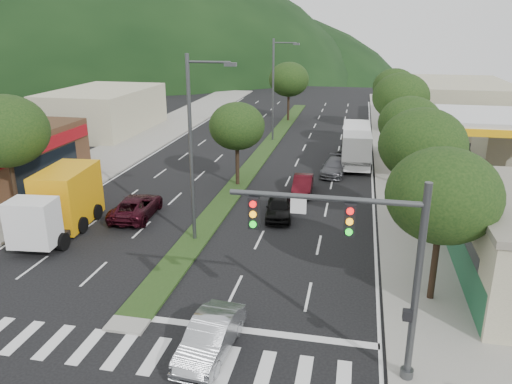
% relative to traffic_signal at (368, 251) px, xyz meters
% --- Properties ---
extents(ground, '(160.00, 160.00, 0.00)m').
position_rel_traffic_signal_xyz_m(ground, '(-9.03, 1.54, -4.65)').
color(ground, black).
rests_on(ground, ground).
extents(sidewalk_right, '(5.00, 90.00, 0.15)m').
position_rel_traffic_signal_xyz_m(sidewalk_right, '(3.47, 26.54, -4.57)').
color(sidewalk_right, gray).
rests_on(sidewalk_right, ground).
extents(sidewalk_left, '(6.00, 90.00, 0.15)m').
position_rel_traffic_signal_xyz_m(sidewalk_left, '(-22.03, 26.54, -4.57)').
color(sidewalk_left, gray).
rests_on(sidewalk_left, ground).
extents(median, '(1.60, 56.00, 0.12)m').
position_rel_traffic_signal_xyz_m(median, '(-9.03, 29.54, -4.59)').
color(median, '#1A3312').
rests_on(median, ground).
extents(crosswalk, '(19.00, 2.20, 0.01)m').
position_rel_traffic_signal_xyz_m(crosswalk, '(-9.03, -0.46, -4.64)').
color(crosswalk, silver).
rests_on(crosswalk, ground).
extents(traffic_signal, '(6.12, 0.40, 7.00)m').
position_rel_traffic_signal_xyz_m(traffic_signal, '(0.00, 0.00, 0.00)').
color(traffic_signal, '#47494C').
rests_on(traffic_signal, ground).
extents(gas_canopy, '(12.20, 8.20, 5.25)m').
position_rel_traffic_signal_xyz_m(gas_canopy, '(9.97, 23.54, 0.00)').
color(gas_canopy, silver).
rests_on(gas_canopy, ground).
extents(bldg_left_far, '(9.00, 14.00, 4.60)m').
position_rel_traffic_signal_xyz_m(bldg_left_far, '(-28.03, 35.54, -2.35)').
color(bldg_left_far, beige).
rests_on(bldg_left_far, ground).
extents(bldg_right_far, '(10.00, 16.00, 5.20)m').
position_rel_traffic_signal_xyz_m(bldg_right_far, '(10.47, 45.54, -2.05)').
color(bldg_right_far, beige).
rests_on(bldg_right_far, ground).
extents(hill_far, '(176.00, 132.00, 82.00)m').
position_rel_traffic_signal_xyz_m(hill_far, '(-89.03, 111.54, -4.65)').
color(hill_far, black).
rests_on(hill_far, ground).
extents(tree_r_a, '(4.60, 4.60, 6.63)m').
position_rel_traffic_signal_xyz_m(tree_r_a, '(2.97, 5.54, 0.17)').
color(tree_r_a, black).
rests_on(tree_r_a, sidewalk_right).
extents(tree_r_b, '(4.80, 4.80, 6.94)m').
position_rel_traffic_signal_xyz_m(tree_r_b, '(2.97, 13.54, 0.39)').
color(tree_r_b, black).
rests_on(tree_r_b, sidewalk_right).
extents(tree_r_c, '(4.40, 4.40, 6.48)m').
position_rel_traffic_signal_xyz_m(tree_r_c, '(2.97, 21.54, 0.10)').
color(tree_r_c, black).
rests_on(tree_r_c, sidewalk_right).
extents(tree_r_d, '(5.00, 5.00, 7.17)m').
position_rel_traffic_signal_xyz_m(tree_r_d, '(2.97, 31.54, 0.54)').
color(tree_r_d, black).
rests_on(tree_r_d, sidewalk_right).
extents(tree_r_e, '(4.60, 4.60, 6.71)m').
position_rel_traffic_signal_xyz_m(tree_r_e, '(2.97, 41.54, 0.25)').
color(tree_r_e, black).
rests_on(tree_r_e, sidewalk_right).
extents(tree_med_near, '(4.00, 4.00, 6.02)m').
position_rel_traffic_signal_xyz_m(tree_med_near, '(-9.03, 19.54, -0.22)').
color(tree_med_near, black).
rests_on(tree_med_near, median).
extents(tree_med_far, '(4.80, 4.80, 6.94)m').
position_rel_traffic_signal_xyz_m(tree_med_far, '(-9.03, 45.54, 0.36)').
color(tree_med_far, black).
rests_on(tree_med_far, median).
extents(tree_l_a, '(5.20, 5.20, 7.25)m').
position_rel_traffic_signal_xyz_m(tree_l_a, '(-21.53, 11.54, 0.54)').
color(tree_l_a, black).
rests_on(tree_l_a, sidewalk_left).
extents(streetlight_near, '(2.60, 0.25, 10.00)m').
position_rel_traffic_signal_xyz_m(streetlight_near, '(-8.82, 9.54, 0.94)').
color(streetlight_near, '#47494C').
rests_on(streetlight_near, ground).
extents(streetlight_mid, '(2.60, 0.25, 10.00)m').
position_rel_traffic_signal_xyz_m(streetlight_mid, '(-8.82, 34.54, 0.94)').
color(streetlight_mid, '#47494C').
rests_on(streetlight_mid, ground).
extents(sedan_silver, '(1.75, 4.23, 1.36)m').
position_rel_traffic_signal_xyz_m(sedan_silver, '(-5.29, 0.11, -3.96)').
color(sedan_silver, '#9C9FA4').
rests_on(sedan_silver, ground).
extents(suv_maroon, '(2.63, 5.03, 1.35)m').
position_rel_traffic_signal_xyz_m(suv_maroon, '(-13.66, 12.17, -3.97)').
color(suv_maroon, black).
rests_on(suv_maroon, ground).
extents(car_queue_a, '(1.98, 4.00, 1.31)m').
position_rel_traffic_signal_xyz_m(car_queue_a, '(-5.02, 13.84, -3.99)').
color(car_queue_a, black).
rests_on(car_queue_a, ground).
extents(car_queue_b, '(2.17, 4.44, 1.24)m').
position_rel_traffic_signal_xyz_m(car_queue_b, '(-2.19, 23.84, -4.02)').
color(car_queue_b, '#4C4C51').
rests_on(car_queue_b, ground).
extents(car_queue_c, '(1.43, 3.77, 1.23)m').
position_rel_traffic_signal_xyz_m(car_queue_c, '(-4.12, 18.84, -4.03)').
color(car_queue_c, '#4A0C14').
rests_on(car_queue_c, ground).
extents(car_queue_d, '(2.97, 5.63, 1.51)m').
position_rel_traffic_signal_xyz_m(car_queue_d, '(-0.84, 28.84, -3.89)').
color(car_queue_d, black).
rests_on(car_queue_d, ground).
extents(box_truck, '(3.28, 7.18, 3.44)m').
position_rel_traffic_signal_xyz_m(box_truck, '(-16.90, 9.38, -3.02)').
color(box_truck, silver).
rests_on(box_truck, ground).
extents(motorhome, '(2.74, 8.11, 3.08)m').
position_rel_traffic_signal_xyz_m(motorhome, '(-0.64, 27.39, -3.00)').
color(motorhome, silver).
rests_on(motorhome, ground).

